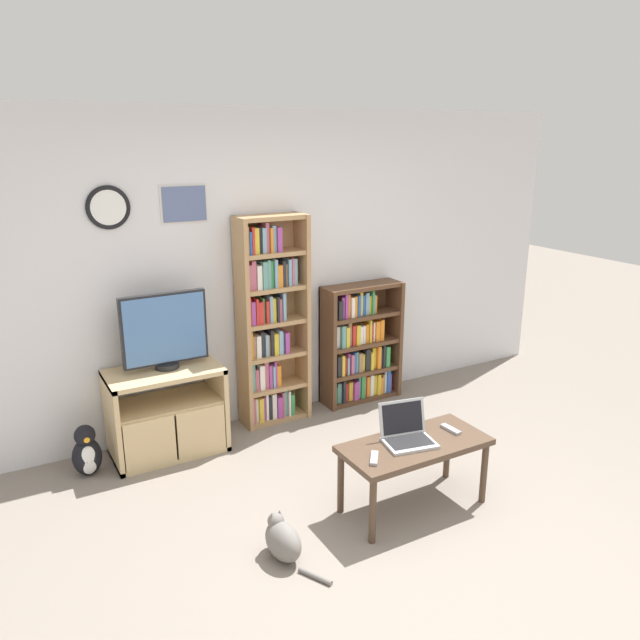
{
  "coord_description": "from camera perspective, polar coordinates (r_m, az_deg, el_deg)",
  "views": [
    {
      "loc": [
        -2.0,
        -2.4,
        2.38
      ],
      "look_at": [
        0.07,
        1.25,
        1.13
      ],
      "focal_mm": 35.0,
      "sensor_mm": 36.0,
      "label": 1
    }
  ],
  "objects": [
    {
      "name": "bookshelf_tall",
      "position": [
        5.21,
        -4.71,
        -0.23
      ],
      "size": [
        0.58,
        0.26,
        1.77
      ],
      "color": "tan",
      "rests_on": "ground_plane"
    },
    {
      "name": "laptop",
      "position": [
        4.13,
        7.91,
        -10.14
      ],
      "size": [
        0.36,
        0.33,
        0.25
      ],
      "rotation": [
        0.0,
        0.0,
        -0.19
      ],
      "color": "#B7BABC",
      "rests_on": "coffee_table"
    },
    {
      "name": "coffee_table",
      "position": [
        4.18,
        8.65,
        -11.7
      ],
      "size": [
        0.98,
        0.45,
        0.47
      ],
      "color": "#4C3828",
      "rests_on": "ground_plane"
    },
    {
      "name": "remote_far_from_laptop",
      "position": [
        4.34,
        11.86,
        -9.75
      ],
      "size": [
        0.05,
        0.16,
        0.02
      ],
      "rotation": [
        0.0,
        0.0,
        0.06
      ],
      "color": "#99999E",
      "rests_on": "coffee_table"
    },
    {
      "name": "tv_stand",
      "position": [
        4.97,
        -13.81,
        -8.16
      ],
      "size": [
        0.85,
        0.48,
        0.68
      ],
      "color": "tan",
      "rests_on": "ground_plane"
    },
    {
      "name": "ground_plane",
      "position": [
        3.93,
        8.71,
        -20.99
      ],
      "size": [
        18.0,
        18.0,
        0.0
      ],
      "primitive_type": "plane",
      "color": "gray"
    },
    {
      "name": "remote_near_laptop",
      "position": [
        3.92,
        4.98,
        -12.48
      ],
      "size": [
        0.13,
        0.15,
        0.02
      ],
      "rotation": [
        0.0,
        0.0,
        5.63
      ],
      "color": "#99999E",
      "rests_on": "coffee_table"
    },
    {
      "name": "bookshelf_short",
      "position": [
        5.73,
        3.49,
        -2.41
      ],
      "size": [
        0.75,
        0.26,
        1.1
      ],
      "color": "brown",
      "rests_on": "ground_plane"
    },
    {
      "name": "television",
      "position": [
        4.8,
        -14.02,
        -0.99
      ],
      "size": [
        0.64,
        0.18,
        0.59
      ],
      "color": "black",
      "rests_on": "tv_stand"
    },
    {
      "name": "cat",
      "position": [
        3.86,
        -3.46,
        -19.41
      ],
      "size": [
        0.24,
        0.51,
        0.27
      ],
      "rotation": [
        0.0,
        0.0,
        0.09
      ],
      "color": "slate",
      "rests_on": "ground_plane"
    },
    {
      "name": "wall_back",
      "position": [
        5.21,
        -6.44,
        4.56
      ],
      "size": [
        6.46,
        0.09,
        2.6
      ],
      "color": "silver",
      "rests_on": "ground_plane"
    },
    {
      "name": "penguin_figurine",
      "position": [
        4.9,
        -20.54,
        -11.3
      ],
      "size": [
        0.21,
        0.19,
        0.39
      ],
      "color": "black",
      "rests_on": "ground_plane"
    }
  ]
}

